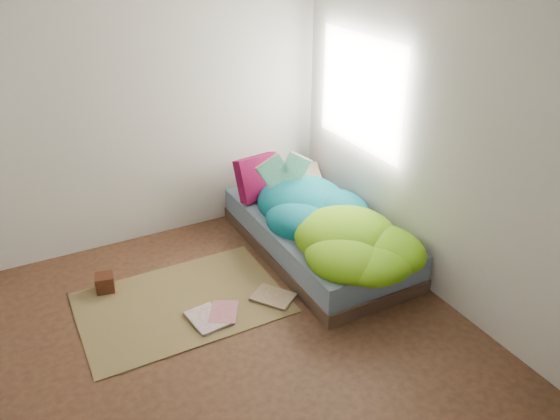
# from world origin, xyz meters

# --- Properties ---
(ground) EXTENTS (3.50, 3.50, 0.00)m
(ground) POSITION_xyz_m (0.00, 0.00, 0.00)
(ground) COLOR #3C2217
(ground) RESTS_ON ground
(room_walls) EXTENTS (3.54, 3.54, 2.62)m
(room_walls) POSITION_xyz_m (0.01, 0.01, 1.63)
(room_walls) COLOR beige
(room_walls) RESTS_ON ground
(bed) EXTENTS (1.00, 2.00, 0.34)m
(bed) POSITION_xyz_m (1.22, 0.72, 0.17)
(bed) COLOR #3D2E21
(bed) RESTS_ON ground
(duvet) EXTENTS (0.96, 1.84, 0.34)m
(duvet) POSITION_xyz_m (1.22, 0.50, 0.51)
(duvet) COLOR #075772
(duvet) RESTS_ON bed
(rug) EXTENTS (1.60, 1.10, 0.01)m
(rug) POSITION_xyz_m (-0.15, 0.55, 0.01)
(rug) COLOR brown
(rug) RESTS_ON ground
(pillow_floral) EXTENTS (0.63, 0.51, 0.12)m
(pillow_floral) POSITION_xyz_m (1.43, 1.53, 0.40)
(pillow_floral) COLOR white
(pillow_floral) RESTS_ON bed
(pillow_magenta) EXTENTS (0.43, 0.19, 0.42)m
(pillow_magenta) POSITION_xyz_m (0.95, 1.38, 0.55)
(pillow_magenta) COLOR #54051E
(pillow_magenta) RESTS_ON bed
(open_book) EXTENTS (0.43, 0.17, 0.26)m
(open_book) POSITION_xyz_m (1.09, 1.10, 0.81)
(open_book) COLOR #287C29
(open_book) RESTS_ON duvet
(wooden_box) EXTENTS (0.17, 0.17, 0.14)m
(wooden_box) POSITION_xyz_m (-0.65, 1.01, 0.08)
(wooden_box) COLOR #3A140D
(wooden_box) RESTS_ON rug
(floor_book_a) EXTENTS (0.28, 0.35, 0.02)m
(floor_book_a) POSITION_xyz_m (-0.17, 0.23, 0.02)
(floor_book_a) COLOR silver
(floor_book_a) RESTS_ON rug
(floor_book_b) EXTENTS (0.33, 0.35, 0.03)m
(floor_book_b) POSITION_xyz_m (-0.00, 0.31, 0.03)
(floor_book_b) COLOR #CB757E
(floor_book_b) RESTS_ON rug
(floor_book_c) EXTENTS (0.38, 0.40, 0.02)m
(floor_book_c) POSITION_xyz_m (0.43, 0.18, 0.02)
(floor_book_c) COLOR tan
(floor_book_c) RESTS_ON rug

